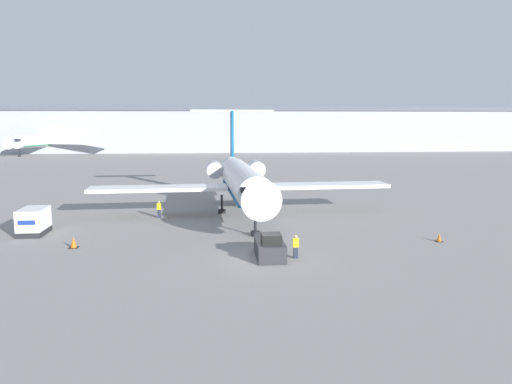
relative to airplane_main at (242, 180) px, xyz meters
name	(u,v)px	position (x,y,z in m)	size (l,w,h in m)	color
ground_plane	(268,261)	(0.62, -17.31, -3.53)	(600.00, 600.00, 0.00)	gray
terminal_building	(223,129)	(0.62, 102.69, 3.14)	(180.00, 16.80, 13.29)	#9EA3AD
airplane_main	(242,180)	(0.00, 0.00, 0.00)	(30.35, 25.76, 10.70)	white
pushback_tug	(270,248)	(0.86, -16.46, -2.83)	(1.90, 3.84, 1.89)	#2D2D33
luggage_cart	(34,221)	(-17.98, -7.51, -2.43)	(1.94, 3.31, 2.21)	#232326
worker_near_tug	(296,246)	(2.63, -16.74, -2.67)	(0.40, 0.24, 1.66)	#232838
worker_by_wing	(159,209)	(-8.26, -1.23, -2.66)	(0.40, 0.24, 1.67)	#232838
traffic_cone_left	(73,243)	(-13.49, -12.43, -3.13)	(0.65, 0.65, 0.83)	black
traffic_cone_right	(439,238)	(14.73, -13.05, -3.21)	(0.53, 0.53, 0.67)	black
airplane_parked_far_left	(46,140)	(-49.11, 95.12, 0.25)	(37.46, 28.96, 10.63)	white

